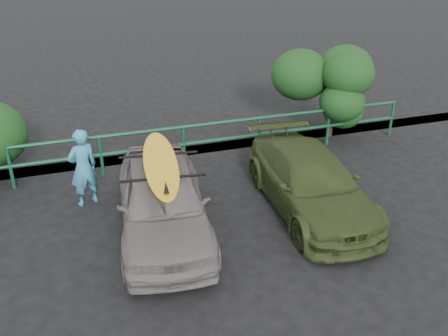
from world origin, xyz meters
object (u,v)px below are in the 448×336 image
Objects in this scene: olive_vehicle at (310,182)px; surfboard at (160,162)px; sedan at (163,201)px; man at (83,168)px; guardrail at (144,150)px.

olive_vehicle is 1.41× the size of surfboard.
sedan is 0.98× the size of olive_vehicle.
man is (-4.43, 1.67, 0.24)m from olive_vehicle.
surfboard is at bearing -177.17° from olive_vehicle.
sedan reaches higher than guardrail.
surfboard reaches higher than olive_vehicle.
man reaches higher than sedan.
sedan is at bearing 108.35° from man.
guardrail is 3.04m from surfboard.
surfboard is (1.33, -1.63, 0.66)m from man.
guardrail is 3.31× the size of olive_vehicle.
guardrail is at bearing 94.67° from sedan.
man reaches higher than olive_vehicle.
olive_vehicle is at bearing -44.45° from guardrail.
surfboard is (0.00, 0.00, 0.80)m from sedan.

